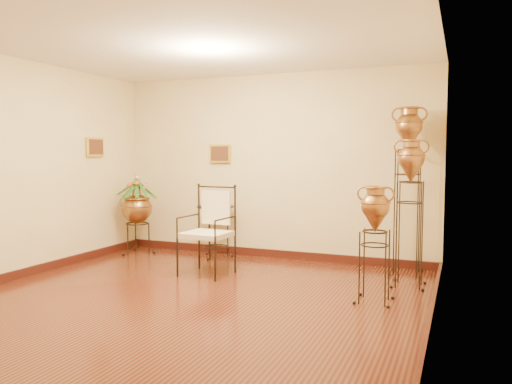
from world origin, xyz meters
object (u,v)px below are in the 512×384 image
at_px(planter_urn, 137,205).
at_px(armchair, 207,231).
at_px(amphora_tall, 408,189).
at_px(amphora_mid, 410,212).
at_px(side_table, 216,230).

height_order(planter_urn, armchair, planter_urn).
height_order(amphora_tall, planter_urn, amphora_tall).
xyz_separation_m(amphora_mid, side_table, (-2.93, 0.63, -0.48)).
relative_size(amphora_tall, planter_urn, 1.60).
bearing_deg(amphora_tall, armchair, -156.53).
bearing_deg(planter_urn, amphora_tall, 2.57).
distance_m(amphora_mid, armchair, 2.57).
xyz_separation_m(amphora_tall, planter_urn, (-4.15, -0.19, -0.36)).
bearing_deg(planter_urn, armchair, -26.67).
xyz_separation_m(amphora_tall, amphora_mid, (0.10, -0.63, -0.23)).
xyz_separation_m(planter_urn, side_table, (1.31, 0.19, -0.36)).
xyz_separation_m(armchair, side_table, (-0.41, 1.05, -0.17)).
distance_m(armchair, side_table, 1.14).
bearing_deg(amphora_mid, armchair, -170.55).
bearing_deg(armchair, side_table, 114.63).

